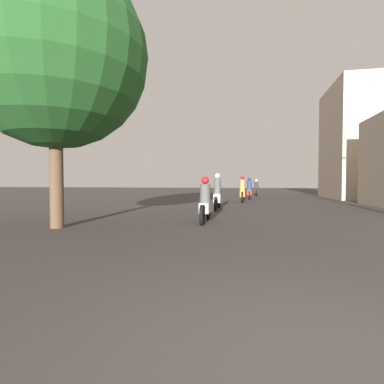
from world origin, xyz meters
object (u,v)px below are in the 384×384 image
Objects in this scene: motorcycle_white at (218,195)px; street_tree at (55,56)px; motorcycle_silver at (205,204)px; motorcycle_orange at (242,192)px; motorcycle_black at (256,189)px; building_right_far at (362,142)px; motorcycle_red at (249,190)px.

street_tree is (-3.76, -6.24, 4.01)m from motorcycle_white.
motorcycle_silver is 0.95× the size of motorcycle_orange.
building_right_far reaches higher than motorcycle_black.
motorcycle_red is at bearing -91.84° from motorcycle_black.
motorcycle_black is at bearing 77.59° from motorcycle_silver.
motorcycle_white is (-0.08, 4.34, 0.09)m from motorcycle_silver.
building_right_far is at bearing 41.61° from motorcycle_white.
motorcycle_orange is 8.32m from motorcycle_black.
building_right_far is (8.41, 3.02, 3.66)m from motorcycle_red.
motorcycle_black is at bearing 164.94° from building_right_far.
motorcycle_silver is 0.22× the size of building_right_far.
motorcycle_red reaches higher than motorcycle_silver.
building_right_far reaches higher than street_tree.
motorcycle_black is at bearing 83.86° from motorcycle_orange.
building_right_far is 1.19× the size of street_tree.
motorcycle_orange is (1.00, 5.30, -0.02)m from motorcycle_white.
motorcycle_silver is at bearing -91.28° from motorcycle_black.
motorcycle_red is at bearing 83.34° from motorcycle_orange.
motorcycle_white is at bearing 84.85° from motorcycle_silver.
street_tree reaches higher than motorcycle_silver.
motorcycle_red is 9.66m from building_right_far.
motorcycle_white is at bearing 58.94° from street_tree.
motorcycle_white is 0.24× the size of building_right_far.
motorcycle_orange is at bearing 67.59° from street_tree.
motorcycle_black is (2.03, 13.55, -0.06)m from motorcycle_white.
building_right_far is at bearing 52.10° from motorcycle_silver.
motorcycle_white is 0.29× the size of street_tree.
motorcycle_silver is at bearing -94.50° from motorcycle_orange.
motorcycle_white is 13.71m from motorcycle_black.
motorcycle_white is 1.05× the size of motorcycle_red.
motorcycle_black is 8.89m from building_right_far.
motorcycle_silver is 9.68m from motorcycle_orange.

